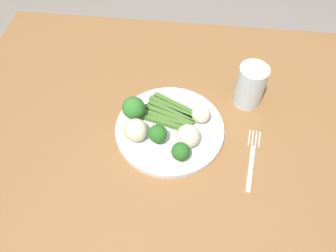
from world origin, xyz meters
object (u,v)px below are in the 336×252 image
Objects in this scene: broccoli_back at (158,134)px; cauliflower_left at (201,114)px; broccoli_near_center at (134,107)px; cauliflower_near_fork at (188,136)px; fork at (252,159)px; water_glass at (250,86)px; asparagus_bundle at (170,114)px; cauliflower_front at (136,130)px; dining_table at (170,153)px; plate at (168,129)px; broccoli_front_left at (181,152)px.

broccoli_back is 1.14× the size of cauliflower_left.
broccoli_near_center is 1.22× the size of cauliflower_near_fork.
cauliflower_near_fork is (0.13, -0.06, -0.01)m from broccoli_near_center.
water_glass reaches higher than fork.
asparagus_bundle is at bearing -156.50° from water_glass.
broccoli_back is at bearing -44.41° from broccoli_near_center.
cauliflower_front is at bearing -149.13° from water_glass.
cauliflower_front is 0.33× the size of fork.
water_glass reaches higher than broccoli_near_center.
dining_table is 16.65× the size of broccoli_near_center.
water_glass is at bearing 37.39° from cauliflower_left.
dining_table is at bearing 119.30° from asparagus_bundle.
cauliflower_near_fork is at bearing -24.28° from broccoli_near_center.
broccoli_back is 0.46× the size of water_glass.
fork is at bearing -3.85° from broccoli_back.
cauliflower_front is at bearing -143.41° from dining_table.
plate is 0.04m from asparagus_bundle.
dining_table is at bearing 36.59° from cauliflower_front.
broccoli_near_center is at bearing 103.75° from cauliflower_front.
cauliflower_left is at bearing 24.96° from cauliflower_front.
asparagus_bundle is at bearing 106.58° from broccoli_front_left.
fork reaches higher than dining_table.
broccoli_front_left is at bearing -127.28° from water_glass.
broccoli_near_center reaches higher than cauliflower_left.
fork is at bearing -4.49° from cauliflower_front.
asparagus_bundle is at bearing 88.34° from plate.
asparagus_bundle is 0.09m from broccoli_back.
broccoli_near_center reaches higher than fork.
fork is (0.20, -0.09, -0.02)m from asparagus_bundle.
asparagus_bundle is 2.69× the size of cauliflower_near_fork.
cauliflower_left is 0.16m from fork.
plate reaches higher than fork.
plate is 0.06m from broccoli_back.
asparagus_bundle is 0.10m from cauliflower_front.
cauliflower_near_fork is (0.05, -0.06, 0.17)m from dining_table.
broccoli_back is 0.32× the size of fork.
water_glass is at bearing 19.66° from broccoli_near_center.
broccoli_front_left is 0.12m from cauliflower_left.
broccoli_near_center reaches higher than broccoli_back.
cauliflower_near_fork is 0.33× the size of fork.
cauliflower_near_fork is 0.16m from fork.
plate is 0.21m from fork.
cauliflower_left is at bearing 3.59° from broccoli_near_center.
broccoli_near_center is 0.16m from broccoli_front_left.
cauliflower_left is 0.84× the size of cauliflower_near_fork.
broccoli_front_left is (0.04, -0.08, 0.04)m from plate.
broccoli_near_center reaches higher than asparagus_bundle.
water_glass is (0.14, 0.16, 0.01)m from cauliflower_near_fork.
broccoli_near_center is (-0.08, 0.02, 0.05)m from plate.
dining_table is 22.02× the size of broccoli_front_left.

